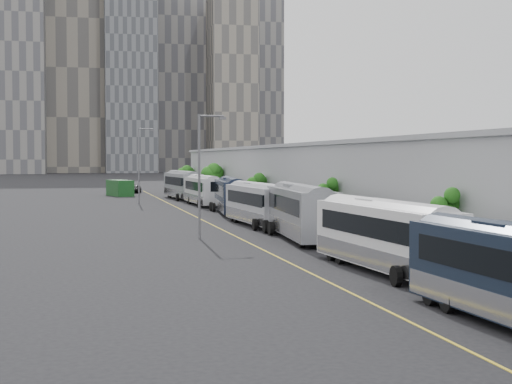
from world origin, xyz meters
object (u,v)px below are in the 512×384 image
object	(u,v)px
bus_5	(231,199)
bus_7	(183,187)
street_lamp_near	(202,167)
street_lamp_far	(140,161)
bus_3	(301,216)
bus_6	(203,193)
bus_2	(384,242)
shipping_container	(120,188)
bus_4	(258,208)
suv	(133,189)

from	to	relation	value
bus_5	bus_7	bearing A→B (deg)	98.00
bus_5	street_lamp_near	bearing A→B (deg)	-100.03
street_lamp_far	bus_3	bearing A→B (deg)	-80.51
bus_6	bus_5	bearing A→B (deg)	-90.11
bus_2	bus_7	bearing A→B (deg)	86.91
bus_2	street_lamp_near	size ratio (longest dim) A/B	1.42
bus_2	bus_7	xyz separation A→B (m)	(-0.70, 72.11, 0.14)
street_lamp_far	shipping_container	distance (m)	22.13
bus_3	bus_5	world-z (taller)	bus_3
bus_3	bus_7	bearing A→B (deg)	95.51
bus_6	street_lamp_far	size ratio (longest dim) A/B	1.32
bus_5	street_lamp_near	distance (m)	25.23
bus_3	street_lamp_near	distance (m)	7.88
bus_5	street_lamp_far	bearing A→B (deg)	117.54
bus_2	shipping_container	distance (m)	84.08
street_lamp_near	street_lamp_far	size ratio (longest dim) A/B	0.93
bus_4	street_lamp_near	distance (m)	12.14
street_lamp_near	shipping_container	size ratio (longest dim) A/B	1.49
bus_3	bus_5	xyz separation A→B (m)	(0.13, 26.21, -0.06)
bus_4	bus_6	distance (m)	29.34
bus_6	shipping_container	world-z (taller)	bus_6
bus_3	bus_7	world-z (taller)	bus_7
bus_3	bus_4	size ratio (longest dim) A/B	1.07
bus_3	shipping_container	xyz separation A→B (m)	(-9.05, 67.53, -0.42)
bus_4	shipping_container	bearing A→B (deg)	95.70
bus_3	street_lamp_far	bearing A→B (deg)	104.01
bus_6	street_lamp_far	world-z (taller)	street_lamp_far
bus_5	bus_6	world-z (taller)	bus_5
bus_4	street_lamp_near	size ratio (longest dim) A/B	1.42
street_lamp_near	street_lamp_far	distance (m)	43.68
bus_2	bus_3	xyz separation A→B (m)	(0.27, 16.08, 0.11)
bus_5	bus_7	distance (m)	29.83
shipping_container	street_lamp_near	bearing A→B (deg)	-103.45
street_lamp_near	shipping_container	xyz separation A→B (m)	(-2.33, 65.34, -3.91)
suv	bus_3	bearing A→B (deg)	-75.25
bus_6	street_lamp_near	size ratio (longest dim) A/B	1.42
bus_3	suv	world-z (taller)	bus_3
bus_6	shipping_container	size ratio (longest dim) A/B	2.11
bus_2	bus_5	size ratio (longest dim) A/B	0.97
bus_5	shipping_container	distance (m)	42.33
bus_5	bus_7	size ratio (longest dim) A/B	0.95
street_lamp_near	street_lamp_far	world-z (taller)	street_lamp_far
bus_2	bus_5	world-z (taller)	bus_5
bus_3	bus_4	bearing A→B (deg)	96.42
bus_5	bus_7	xyz separation A→B (m)	(-1.10, 29.81, 0.09)
bus_6	suv	bearing A→B (deg)	97.26
bus_7	shipping_container	distance (m)	14.07
bus_2	bus_5	bearing A→B (deg)	85.81
bus_4	bus_7	distance (m)	44.13
street_lamp_near	suv	distance (m)	75.34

